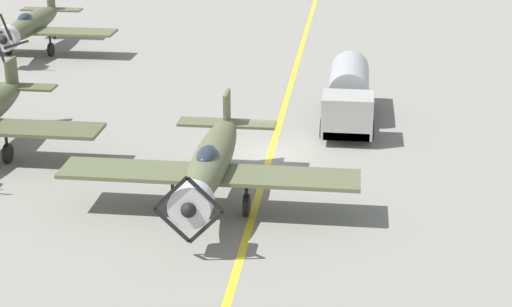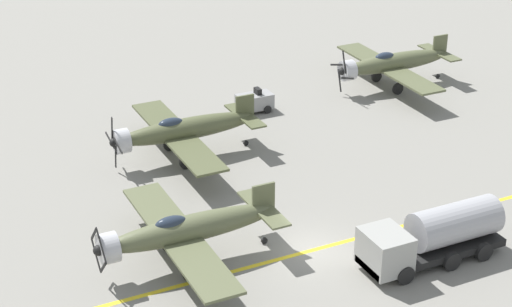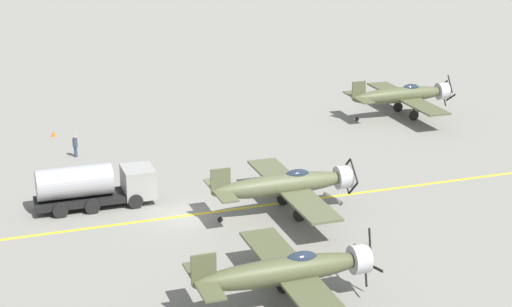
% 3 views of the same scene
% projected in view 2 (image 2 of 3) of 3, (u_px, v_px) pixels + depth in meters
% --- Properties ---
extents(ground_plane, '(400.00, 400.00, 0.00)m').
position_uv_depth(ground_plane, '(310.00, 251.00, 45.74)').
color(ground_plane, gray).
extents(taxiway_stripe, '(0.30, 160.00, 0.01)m').
position_uv_depth(taxiway_stripe, '(310.00, 251.00, 45.74)').
color(taxiway_stripe, yellow).
rests_on(taxiway_stripe, ground).
extents(airplane_mid_right, '(12.00, 9.98, 3.78)m').
position_uv_depth(airplane_mid_right, '(182.00, 130.00, 55.05)').
color(airplane_mid_right, '#4F5435').
rests_on(airplane_mid_right, ground).
extents(airplane_mid_center, '(12.00, 9.98, 3.65)m').
position_uv_depth(airplane_mid_center, '(185.00, 230.00, 43.77)').
color(airplane_mid_center, '#585D3F').
rests_on(airplane_mid_center, ground).
extents(airplane_near_right, '(12.00, 9.98, 3.74)m').
position_uv_depth(airplane_near_right, '(392.00, 63.00, 66.56)').
color(airplane_near_right, '#565B3C').
rests_on(airplane_near_right, ground).
extents(fuel_tanker, '(2.68, 8.00, 2.98)m').
position_uv_depth(fuel_tanker, '(433.00, 236.00, 44.26)').
color(fuel_tanker, black).
rests_on(fuel_tanker, ground).
extents(tow_tractor, '(1.57, 2.60, 1.79)m').
position_uv_depth(tow_tractor, '(255.00, 102.00, 62.66)').
color(tow_tractor, gray).
rests_on(tow_tractor, ground).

